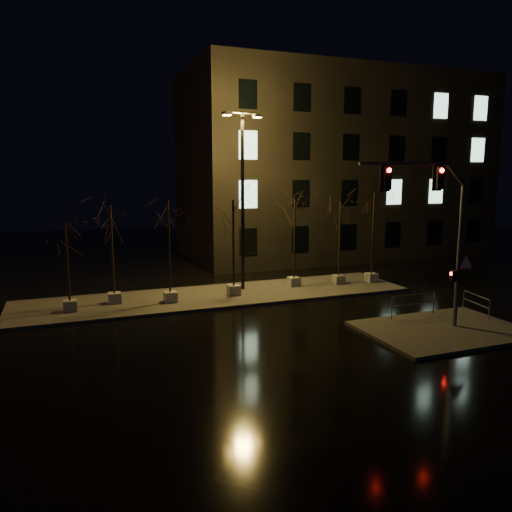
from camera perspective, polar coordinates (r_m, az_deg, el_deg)
name	(u,v)px	position (r m, az deg, el deg)	size (l,w,h in m)	color
ground	(257,328)	(22.84, 0.07, -8.18)	(90.00, 90.00, 0.00)	black
median	(218,296)	(28.29, -4.33, -4.58)	(22.00, 5.00, 0.15)	#413F3A
sidewalk_corner	(443,330)	(23.76, 20.61, -7.91)	(7.00, 5.00, 0.15)	#413F3A
building	(333,167)	(44.11, 8.79, 10.07)	(25.00, 12.00, 15.00)	black
tree_0	(66,243)	(25.94, -20.87, 1.36)	(1.80, 1.80, 4.47)	#A39F98
tree_1	(111,227)	(26.80, -16.22, 3.17)	(1.80, 1.80, 5.29)	#A39F98
tree_2	(168,224)	(26.33, -9.98, 3.67)	(1.80, 1.80, 5.51)	#A39F98
tree_3	(233,221)	(27.52, -2.62, 3.97)	(1.80, 1.80, 5.47)	#A39F98
tree_4	(295,219)	(29.80, 4.44, 4.25)	(1.80, 1.80, 5.39)	#A39F98
tree_5	(340,221)	(30.79, 9.59, 3.99)	(1.80, 1.80, 5.16)	#A39F98
tree_6	(374,213)	(31.72, 13.31, 4.83)	(1.80, 1.80, 5.74)	#A39F98
traffic_signal_mast	(439,221)	(22.73, 20.14, 3.75)	(5.90, 0.55, 7.21)	slate
streetlight_main	(243,189)	(28.84, -1.55, 7.63)	(2.52, 0.86, 10.16)	black
guard_rail_a	(413,302)	(24.97, 17.55, -5.02)	(2.55, 0.14, 1.10)	slate
guard_rail_b	(476,302)	(26.43, 23.85, -4.80)	(0.41, 2.03, 0.98)	slate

